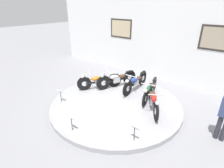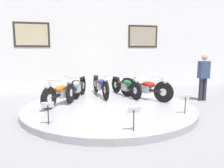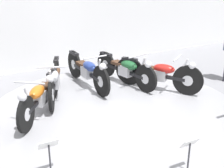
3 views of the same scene
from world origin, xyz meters
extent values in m
plane|color=gray|center=(0.00, 0.00, 0.00)|extent=(60.00, 60.00, 0.00)
cylinder|color=#99999E|center=(0.00, 0.00, 0.08)|extent=(4.93, 4.93, 0.16)
cube|color=white|center=(0.00, 3.57, 2.16)|extent=(14.00, 0.20, 4.31)
cube|color=#2D2823|center=(-2.40, 3.46, 2.37)|extent=(1.40, 0.02, 1.00)
cube|color=#C6B289|center=(-2.40, 3.46, 2.37)|extent=(1.24, 0.02, 0.84)
cube|color=#2D2823|center=(2.40, 3.46, 2.37)|extent=(1.40, 0.02, 1.00)
cube|color=tan|center=(2.40, 3.46, 2.37)|extent=(1.24, 0.02, 0.84)
cylinder|color=black|center=(-1.70, -0.06, 0.47)|extent=(0.41, 0.54, 0.63)
cylinder|color=silver|center=(-1.70, -0.06, 0.47)|extent=(0.18, 0.22, 0.22)
cylinder|color=black|center=(-0.91, 1.03, 0.47)|extent=(0.41, 0.54, 0.63)
cylinder|color=silver|center=(-0.91, 1.03, 0.47)|extent=(0.18, 0.22, 0.22)
cube|color=black|center=(-1.30, 0.49, 0.47)|extent=(0.78, 1.05, 0.07)
cube|color=silver|center=(-1.32, 0.45, 0.49)|extent=(0.35, 0.38, 0.24)
ellipsoid|color=#D16619|center=(-1.38, 0.37, 0.65)|extent=(0.46, 0.52, 0.20)
cube|color=#472D1E|center=(-1.17, 0.66, 0.61)|extent=(0.35, 0.38, 0.07)
cube|color=black|center=(-0.91, 1.03, 0.74)|extent=(0.29, 0.35, 0.06)
cylinder|color=silver|center=(-1.61, 0.06, 0.67)|extent=(0.18, 0.23, 0.54)
cylinder|color=silver|center=(-1.55, 0.15, 0.93)|extent=(0.46, 0.34, 0.03)
sphere|color=silver|center=(-1.73, -0.11, 0.81)|extent=(0.15, 0.15, 0.15)
cylinder|color=black|center=(-1.09, 0.50, 0.49)|extent=(0.30, 0.63, 0.66)
cylinder|color=silver|center=(-1.09, 0.50, 0.49)|extent=(0.15, 0.24, 0.23)
cylinder|color=black|center=(-0.58, 1.75, 0.49)|extent=(0.30, 0.63, 0.66)
cylinder|color=silver|center=(-0.58, 1.75, 0.49)|extent=(0.15, 0.24, 0.23)
cube|color=black|center=(-0.84, 1.13, 0.49)|extent=(0.53, 1.18, 0.07)
cube|color=silver|center=(-0.85, 1.09, 0.51)|extent=(0.31, 0.37, 0.24)
ellipsoid|color=#B2B5BA|center=(-0.89, 1.00, 0.67)|extent=(0.38, 0.53, 0.20)
cube|color=#472D1E|center=(-0.75, 1.33, 0.63)|extent=(0.31, 0.37, 0.07)
cube|color=black|center=(-0.58, 1.75, 0.77)|extent=(0.23, 0.37, 0.06)
cylinder|color=silver|center=(-1.03, 0.64, 0.69)|extent=(0.14, 0.25, 0.54)
cylinder|color=silver|center=(-0.99, 0.74, 0.95)|extent=(0.51, 0.23, 0.03)
sphere|color=silver|center=(-1.11, 0.45, 0.83)|extent=(0.15, 0.15, 0.15)
cylinder|color=black|center=(0.04, 0.70, 0.49)|extent=(0.10, 0.67, 0.66)
cylinder|color=silver|center=(0.04, 0.70, 0.49)|extent=(0.08, 0.24, 0.23)
cylinder|color=black|center=(-0.04, 2.05, 0.49)|extent=(0.10, 0.67, 0.66)
cylinder|color=silver|center=(-0.04, 2.05, 0.49)|extent=(0.08, 0.24, 0.23)
cube|color=black|center=(0.00, 1.38, 0.49)|extent=(0.15, 1.24, 0.07)
cube|color=silver|center=(0.00, 1.34, 0.51)|extent=(0.22, 0.33, 0.24)
ellipsoid|color=navy|center=(0.01, 1.24, 0.67)|extent=(0.25, 0.49, 0.20)
cube|color=#472D1E|center=(-0.01, 1.60, 0.63)|extent=(0.22, 0.33, 0.07)
cube|color=black|center=(-0.04, 2.05, 0.77)|extent=(0.12, 0.37, 0.06)
cylinder|color=silver|center=(0.03, 0.85, 0.69)|extent=(0.06, 0.25, 0.54)
cylinder|color=silver|center=(0.03, 0.96, 0.95)|extent=(0.54, 0.07, 0.03)
sphere|color=silver|center=(0.05, 0.64, 0.83)|extent=(0.15, 0.15, 0.15)
cylinder|color=black|center=(0.99, 0.47, 0.47)|extent=(0.19, 0.61, 0.61)
cylinder|color=silver|center=(0.99, 0.47, 0.47)|extent=(0.11, 0.22, 0.21)
cylinder|color=black|center=(0.68, 1.78, 0.47)|extent=(0.19, 0.61, 0.61)
cylinder|color=silver|center=(0.68, 1.78, 0.47)|extent=(0.11, 0.22, 0.21)
cube|color=black|center=(0.84, 1.13, 0.47)|extent=(0.35, 1.23, 0.07)
cube|color=silver|center=(0.84, 1.09, 0.49)|extent=(0.27, 0.36, 0.24)
ellipsoid|color=#1E562D|center=(0.87, 0.99, 0.65)|extent=(0.32, 0.52, 0.20)
cube|color=#472D1E|center=(0.79, 1.34, 0.61)|extent=(0.27, 0.36, 0.07)
cube|color=black|center=(0.68, 1.78, 0.73)|extent=(0.18, 0.37, 0.06)
cylinder|color=silver|center=(0.95, 0.61, 0.67)|extent=(0.10, 0.25, 0.54)
cylinder|color=silver|center=(0.93, 0.72, 0.93)|extent=(0.53, 0.15, 0.03)
sphere|color=silver|center=(1.00, 0.41, 0.81)|extent=(0.15, 0.15, 0.15)
cylinder|color=black|center=(1.69, -0.06, 0.49)|extent=(0.42, 0.56, 0.65)
cylinder|color=silver|center=(1.69, -0.06, 0.49)|extent=(0.19, 0.22, 0.23)
cylinder|color=black|center=(0.91, 1.03, 0.49)|extent=(0.42, 0.56, 0.65)
cylinder|color=silver|center=(0.91, 1.03, 0.49)|extent=(0.19, 0.22, 0.23)
cube|color=black|center=(1.30, 0.49, 0.49)|extent=(0.78, 1.05, 0.07)
cube|color=silver|center=(1.32, 0.45, 0.51)|extent=(0.35, 0.38, 0.24)
ellipsoid|color=red|center=(1.38, 0.37, 0.67)|extent=(0.46, 0.52, 0.20)
cube|color=#472D1E|center=(1.17, 0.66, 0.63)|extent=(0.35, 0.38, 0.07)
cube|color=black|center=(0.91, 1.03, 0.76)|extent=(0.29, 0.35, 0.06)
cylinder|color=silver|center=(1.61, 0.06, 0.69)|extent=(0.18, 0.23, 0.54)
cylinder|color=silver|center=(1.54, 0.14, 0.95)|extent=(0.46, 0.34, 0.03)
sphere|color=silver|center=(1.73, -0.11, 0.83)|extent=(0.15, 0.15, 0.15)
cylinder|color=#333338|center=(-1.67, -1.30, 0.37)|extent=(0.02, 0.02, 0.42)
cube|color=white|center=(-1.67, -1.30, 0.59)|extent=(0.26, 0.11, 0.15)
cylinder|color=#333338|center=(0.00, -2.12, 0.37)|extent=(0.02, 0.02, 0.42)
cube|color=white|center=(0.00, -2.12, 0.59)|extent=(0.26, 0.11, 0.15)
cylinder|color=#333338|center=(1.67, -1.30, 0.37)|extent=(0.02, 0.02, 0.42)
cube|color=white|center=(1.67, -1.30, 0.59)|extent=(0.26, 0.11, 0.15)
cylinder|color=#2D2D38|center=(3.39, 0.47, 0.40)|extent=(0.13, 0.13, 0.79)
camera|label=1|loc=(3.59, -4.61, 3.62)|focal=28.00mm
camera|label=2|loc=(-1.43, -6.07, 1.76)|focal=35.00mm
camera|label=3|loc=(-2.53, -4.79, 2.80)|focal=50.00mm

